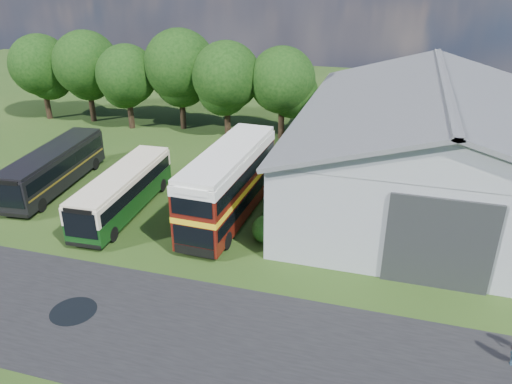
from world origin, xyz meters
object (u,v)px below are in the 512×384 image
(bus_maroon_double, at_px, (229,185))
(storage_shed, at_px, (436,137))
(bus_dark_single, at_px, (54,168))
(bus_green_single, at_px, (123,191))

(bus_maroon_double, bearing_deg, storage_shed, 34.31)
(bus_maroon_double, distance_m, bus_dark_single, 13.79)
(storage_shed, xyz_separation_m, bus_maroon_double, (-12.44, -7.80, -1.83))
(bus_maroon_double, bearing_deg, bus_green_single, -167.85)
(storage_shed, bearing_deg, bus_dark_single, -165.24)
(storage_shed, height_order, bus_maroon_double, storage_shed)
(bus_dark_single, bearing_deg, storage_shed, 9.29)
(bus_maroon_double, bearing_deg, bus_dark_single, 178.48)
(bus_green_single, relative_size, bus_maroon_double, 0.95)
(storage_shed, bearing_deg, bus_maroon_double, -147.92)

